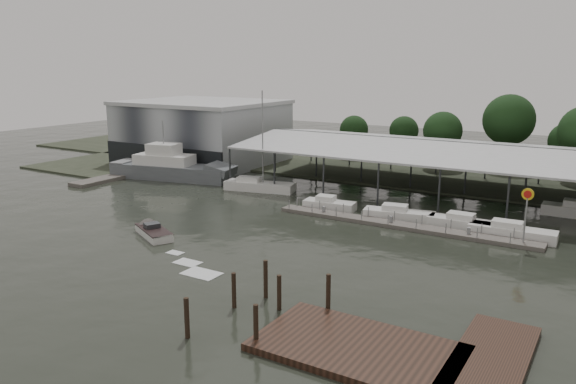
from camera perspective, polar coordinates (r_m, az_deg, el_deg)
The scene contains 18 objects.
ground at distance 58.21m, azimuth -6.24°, elevation -3.78°, with size 200.00×200.00×0.00m, color #242820.
land_strip_far at distance 94.05m, azimuth 9.52°, elevation 2.63°, with size 140.00×30.00×0.30m.
land_strip_west at distance 106.13m, azimuth -13.58°, elevation 3.62°, with size 20.00×40.00×0.30m.
storage_warehouse at distance 97.33m, azimuth -8.70°, elevation 6.10°, with size 24.50×20.50×10.50m.
covered_boat_shed at distance 74.80m, azimuth 17.77°, elevation 4.24°, with size 58.24×24.00×6.96m.
trawler_dock at distance 88.10m, azimuth -16.26°, elevation 1.69°, with size 3.00×18.00×0.50m.
floating_dock at distance 59.67m, azimuth 11.32°, elevation -3.34°, with size 28.00×2.00×1.40m.
shell_fuel_sign at distance 55.97m, azimuth 23.08°, elevation -1.28°, with size 1.10×0.18×5.55m.
boardwalk_platform at distance 34.53m, azimuth 11.63°, elevation -15.87°, with size 15.00×12.00×0.50m.
grey_trawler at distance 84.31m, azimuth -11.69°, elevation 2.38°, with size 19.44×8.44×8.84m.
white_sailboat at distance 75.11m, azimuth -3.00°, elevation 0.63°, with size 9.83×4.58×13.47m.
speedboat_underway at distance 57.45m, azimuth -13.65°, elevation -3.89°, with size 16.11×9.11×2.00m.
moored_cruiser_0 at distance 65.47m, azimuth 4.20°, elevation -1.28°, with size 6.21×2.95×1.70m.
moored_cruiser_1 at distance 62.35m, azimuth 11.16°, elevation -2.23°, with size 7.87×3.58×1.70m.
moored_cruiser_2 at distance 60.53m, azimuth 17.52°, elevation -3.06°, with size 7.62×2.24×1.70m.
moored_cruiser_3 at distance 59.13m, azimuth 21.75°, elevation -3.77°, with size 8.18×2.38×1.70m.
mooring_pilings at distance 38.35m, azimuth -2.87°, elevation -11.16°, with size 6.25×8.21×3.46m.
horizon_tree_line at distance 92.91m, azimuth 24.91°, elevation 5.45°, with size 67.68×11.88×11.98m.
Camera 1 is at (34.22, -44.02, 16.71)m, focal length 35.00 mm.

